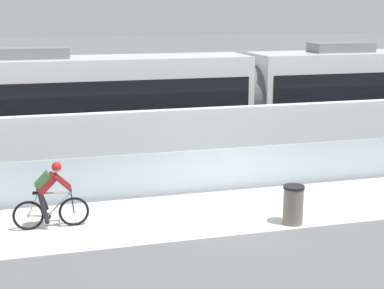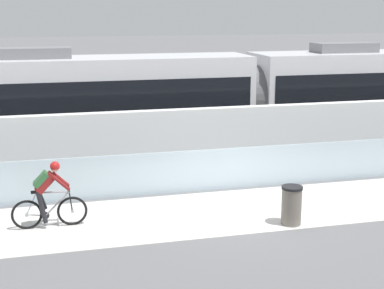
{
  "view_description": "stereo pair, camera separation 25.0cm",
  "coord_description": "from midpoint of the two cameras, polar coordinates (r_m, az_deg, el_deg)",
  "views": [
    {
      "loc": [
        -5.01,
        -13.22,
        5.06
      ],
      "look_at": [
        -0.78,
        2.35,
        1.25
      ],
      "focal_mm": 53.67,
      "sensor_mm": 36.0,
      "label": 1
    },
    {
      "loc": [
        -4.77,
        -13.28,
        5.06
      ],
      "look_at": [
        -0.78,
        2.35,
        1.25
      ],
      "focal_mm": 53.67,
      "sensor_mm": 36.0,
      "label": 2
    }
  ],
  "objects": [
    {
      "name": "tram_rail_far",
      "position": [
        21.98,
        -1.06,
        -0.02
      ],
      "size": [
        32.0,
        0.08,
        0.01
      ],
      "primitive_type": "cube",
      "color": "#595654",
      "rests_on": "ground"
    },
    {
      "name": "trash_bin",
      "position": [
        14.03,
        10.37,
        -5.97
      ],
      "size": [
        0.51,
        0.51,
        0.96
      ],
      "color": "slate",
      "rests_on": "ground"
    },
    {
      "name": "bike_path_deck",
      "position": [
        15.0,
        5.63,
        -6.47
      ],
      "size": [
        32.0,
        3.2,
        0.01
      ],
      "primitive_type": "cube",
      "color": "silver",
      "rests_on": "ground"
    },
    {
      "name": "concrete_barrier_wall",
      "position": [
        18.05,
        1.78,
        0.39
      ],
      "size": [
        32.0,
        0.36,
        2.07
      ],
      "primitive_type": "cube",
      "color": "white",
      "rests_on": "ground"
    },
    {
      "name": "cyclist_on_bike",
      "position": [
        13.92,
        -13.59,
        -4.93
      ],
      "size": [
        1.77,
        0.58,
        1.61
      ],
      "color": "black",
      "rests_on": "ground"
    },
    {
      "name": "glass_parapet",
      "position": [
        16.49,
        3.5,
        -2.44
      ],
      "size": [
        32.0,
        0.05,
        1.2
      ],
      "primitive_type": "cube",
      "color": "silver",
      "rests_on": "ground"
    },
    {
      "name": "tram_rail_near",
      "position": [
        20.62,
        -0.14,
        -0.9
      ],
      "size": [
        32.0,
        0.08,
        0.01
      ],
      "primitive_type": "cube",
      "color": "#595654",
      "rests_on": "ground"
    },
    {
      "name": "tram",
      "position": [
        21.69,
        6.12,
        4.82
      ],
      "size": [
        22.56,
        2.54,
        3.81
      ],
      "color": "silver",
      "rests_on": "ground"
    },
    {
      "name": "ground_plane",
      "position": [
        15.0,
        5.63,
        -6.49
      ],
      "size": [
        200.0,
        200.0,
        0.0
      ],
      "primitive_type": "plane",
      "color": "slate"
    }
  ]
}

